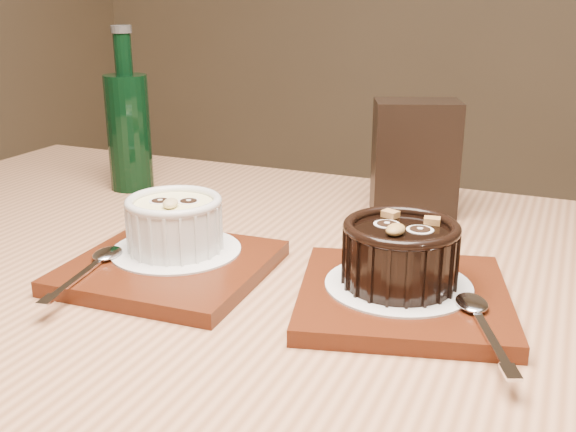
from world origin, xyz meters
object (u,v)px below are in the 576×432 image
at_px(ramekin_white, 175,221).
at_px(tray_right, 403,297).
at_px(green_bottle, 129,128).
at_px(condiment_stand, 415,158).
at_px(ramekin_dark, 400,251).
at_px(tray_left, 170,267).
at_px(table, 262,365).

relative_size(ramekin_white, tray_right, 0.53).
distance_m(ramekin_white, green_bottle, 0.30).
bearing_deg(ramekin_white, tray_right, -21.31).
bearing_deg(condiment_stand, tray_right, -81.87).
distance_m(ramekin_white, ramekin_dark, 0.23).
bearing_deg(condiment_stand, tray_left, -125.02).
distance_m(tray_left, green_bottle, 0.33).
bearing_deg(condiment_stand, ramekin_white, -128.42).
bearing_deg(table, tray_right, -1.67).
xyz_separation_m(tray_left, tray_right, (0.23, 0.01, 0.00)).
height_order(table, ramekin_dark, ramekin_dark).
relative_size(tray_right, ramekin_dark, 1.77).
bearing_deg(table, ramekin_dark, 0.80).
bearing_deg(tray_left, condiment_stand, 54.98).
bearing_deg(tray_right, ramekin_dark, 135.21).
bearing_deg(ramekin_white, ramekin_dark, -19.94).
xyz_separation_m(tray_left, ramekin_dark, (0.22, 0.01, 0.04)).
distance_m(ramekin_dark, green_bottle, 0.48).
distance_m(table, condiment_stand, 0.32).
relative_size(tray_left, green_bottle, 0.82).
distance_m(ramekin_white, condiment_stand, 0.31).
relative_size(ramekin_white, condiment_stand, 0.68).
height_order(tray_right, green_bottle, green_bottle).
distance_m(ramekin_white, tray_right, 0.24).
bearing_deg(green_bottle, condiment_stand, 2.56).
xyz_separation_m(condiment_stand, green_bottle, (-0.39, -0.02, 0.02)).
bearing_deg(tray_right, condiment_stand, 98.13).
distance_m(table, tray_right, 0.17).
bearing_deg(table, green_bottle, 140.43).
xyz_separation_m(tray_left, condiment_stand, (0.19, 0.27, 0.06)).
distance_m(table, ramekin_dark, 0.19).
bearing_deg(ramekin_white, green_bottle, 112.68).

